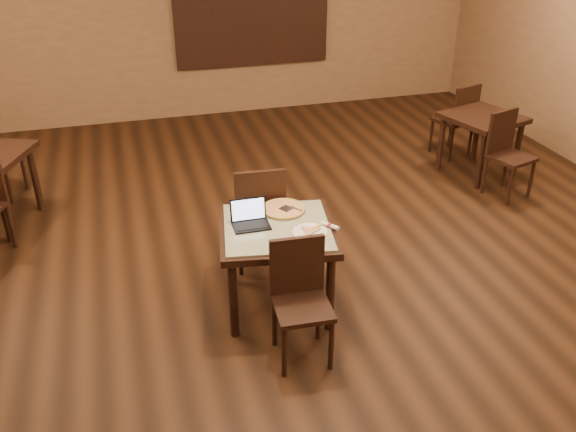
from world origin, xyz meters
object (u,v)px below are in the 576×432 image
object	(u,v)px
pizza_pan	(283,210)
other_table_a	(482,125)
tiled_table	(277,237)
chair_main_near	(300,293)
other_table_a_chair_near	(506,149)
other_table_a_chair_far	(459,116)
laptop	(250,218)
chair_main_far	(259,212)

from	to	relation	value
pizza_pan	other_table_a	world-z (taller)	pizza_pan
pizza_pan	other_table_a	distance (m)	3.42
tiled_table	chair_main_near	xyz separation A→B (m)	(0.00, -0.62, -0.13)
chair_main_near	other_table_a_chair_near	bearing A→B (deg)	36.30
other_table_a	other_table_a_chair_far	bearing A→B (deg)	71.02
laptop	other_table_a_chair_far	bearing A→B (deg)	36.59
other_table_a	other_table_a_chair_far	size ratio (longest dim) A/B	1.03
other_table_a_chair_near	tiled_table	bearing A→B (deg)	-172.58
tiled_table	other_table_a_chair_near	xyz separation A→B (m)	(3.06, 1.36, -0.11)
chair_main_near	other_table_a_chair_far	world-z (taller)	other_table_a_chair_far
laptop	other_table_a	world-z (taller)	laptop
tiled_table	other_table_a_chair_far	xyz separation A→B (m)	(3.11, 2.50, -0.11)
chair_main_near	chair_main_far	world-z (taller)	chair_main_far
pizza_pan	other_table_a_chair_far	bearing A→B (deg)	37.06
tiled_table	other_table_a_chair_far	bearing A→B (deg)	48.40
other_table_a	other_table_a_chair_far	world-z (taller)	other_table_a_chair_far
tiled_table	other_table_a_chair_near	distance (m)	3.35
tiled_table	other_table_a	distance (m)	3.64
chair_main_near	pizza_pan	size ratio (longest dim) A/B	2.50
laptop	pizza_pan	world-z (taller)	laptop
chair_main_far	laptop	world-z (taller)	chair_main_far
chair_main_far	laptop	bearing A→B (deg)	73.55
other_table_a	tiled_table	bearing A→B (deg)	-164.52
chair_main_near	chair_main_far	distance (m)	1.23
other_table_a_chair_near	other_table_a_chair_far	bearing A→B (deg)	71.02
other_table_a	other_table_a_chair_near	bearing A→B (deg)	-108.98
chair_main_far	pizza_pan	distance (m)	0.43
chair_main_near	other_table_a	distance (m)	4.00
pizza_pan	other_table_a_chair_far	distance (m)	3.75
tiled_table	pizza_pan	bearing A→B (deg)	73.06
laptop	other_table_a_chair_far	size ratio (longest dim) A/B	0.30
chair_main_far	other_table_a	size ratio (longest dim) A/B	1.04
chair_main_near	other_table_a_chair_near	world-z (taller)	other_table_a_chair_near
tiled_table	chair_main_far	distance (m)	0.61
chair_main_near	laptop	distance (m)	0.79
tiled_table	chair_main_far	size ratio (longest dim) A/B	1.03
pizza_pan	other_table_a_chair_far	xyz separation A→B (m)	(2.99, 2.26, -0.22)
tiled_table	other_table_a_chair_far	distance (m)	3.99
other_table_a_chair_far	chair_main_near	bearing A→B (deg)	28.56
laptop	other_table_a_chair_far	xyz separation A→B (m)	(3.31, 2.40, -0.27)
chair_main_far	other_table_a_chair_near	world-z (taller)	chair_main_far
pizza_pan	other_table_a_chair_far	world-z (taller)	other_table_a_chair_far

